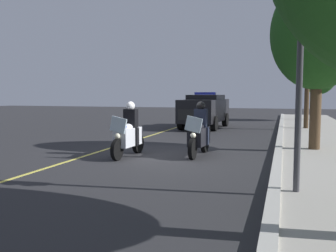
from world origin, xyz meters
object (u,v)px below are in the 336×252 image
object	(u,v)px
police_suv	(205,109)
tree_behind_suv	(319,73)
police_motorcycle_lead_right	(199,134)
tree_far_back	(308,50)
police_motorcycle_lead_left	(128,134)
tree_mid_block	(318,33)
traffic_light	(301,41)

from	to	relation	value
police_suv	tree_behind_suv	xyz separation A→B (m)	(-7.93, 6.66, 2.36)
police_motorcycle_lead_right	tree_far_back	size ratio (longest dim) A/B	0.38
police_motorcycle_lead_left	police_motorcycle_lead_right	xyz separation A→B (m)	(-0.82, 2.09, 0.00)
tree_mid_block	tree_behind_suv	bearing A→B (deg)	175.15
police_motorcycle_lead_right	police_suv	size ratio (longest dim) A/B	0.43
police_motorcycle_lead_right	tree_behind_suv	size ratio (longest dim) A/B	0.44
police_motorcycle_lead_left	tree_mid_block	size ratio (longest dim) A/B	0.37
police_motorcycle_lead_left	police_motorcycle_lead_right	world-z (taller)	same
police_motorcycle_lead_left	police_suv	size ratio (longest dim) A/B	0.43
police_suv	tree_far_back	bearing A→B (deg)	95.26
police_motorcycle_lead_right	tree_mid_block	xyz separation A→B (m)	(-1.89, 3.55, 3.25)
police_motorcycle_lead_right	tree_mid_block	size ratio (longest dim) A/B	0.37
tree_behind_suv	traffic_light	bearing A→B (deg)	-5.46
police_motorcycle_lead_right	police_motorcycle_lead_left	bearing A→B (deg)	-68.63
police_motorcycle_lead_left	tree_behind_suv	xyz separation A→B (m)	(-18.21, 6.95, 2.73)
tree_behind_suv	police_motorcycle_lead_left	bearing A→B (deg)	-20.90
tree_mid_block	tree_behind_suv	xyz separation A→B (m)	(-15.50, 1.31, -0.52)
police_motorcycle_lead_left	tree_mid_block	distance (m)	7.05
police_motorcycle_lead_right	traffic_light	size ratio (longest dim) A/B	0.55
police_motorcycle_lead_left	tree_far_back	size ratio (longest dim) A/B	0.38
police_suv	tree_mid_block	xyz separation A→B (m)	(7.57, 5.35, 2.88)
tree_far_back	tree_mid_block	bearing A→B (deg)	-1.02
police_motorcycle_lead_right	police_suv	distance (m)	9.64
police_motorcycle_lead_right	tree_far_back	xyz separation A→B (m)	(-9.97, 3.69, 3.59)
police_suv	traffic_light	bearing A→B (deg)	18.75
tree_behind_suv	police_suv	bearing A→B (deg)	-40.04
police_motorcycle_lead_left	traffic_light	distance (m)	6.30
police_suv	tree_far_back	distance (m)	6.39
traffic_light	tree_far_back	world-z (taller)	tree_far_back
police_suv	tree_behind_suv	world-z (taller)	tree_behind_suv
police_motorcycle_lead_left	police_motorcycle_lead_right	bearing A→B (deg)	111.37
police_motorcycle_lead_left	tree_far_back	bearing A→B (deg)	151.81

